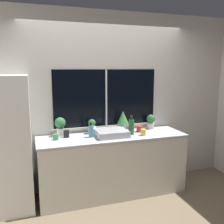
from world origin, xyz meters
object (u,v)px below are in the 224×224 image
potted_plant_far_left (60,125)px  potted_plant_center_right (123,119)px  bottle_tall (131,127)px  sink (111,133)px  mug_yellow (143,132)px  mug_green (56,137)px  refrigerator (1,145)px  potted_plant_center_left (92,126)px  soap_bottle (91,131)px  potted_plant_far_right (151,121)px  mug_black (66,134)px  mug_red (140,129)px

potted_plant_far_left → potted_plant_center_right: (0.96, -0.00, 0.03)m
bottle_tall → potted_plant_center_right: bearing=100.6°
sink → mug_yellow: (0.46, -0.12, 0.00)m
mug_green → potted_plant_far_left: bearing=65.1°
refrigerator → bottle_tall: size_ratio=6.29×
potted_plant_center_left → soap_bottle: same height
mug_yellow → potted_plant_center_right: bearing=119.1°
potted_plant_center_left → bottle_tall: bottle_tall is taller
potted_plant_far_right → mug_yellow: potted_plant_far_right is taller
sink → mug_green: 0.78m
sink → potted_plant_far_right: (0.75, 0.22, 0.08)m
potted_plant_center_left → sink: bearing=-43.5°
potted_plant_center_left → soap_bottle: size_ratio=1.00×
potted_plant_far_left → potted_plant_far_right: potted_plant_far_left is taller
sink → potted_plant_center_left: 0.32m
potted_plant_far_right → mug_black: size_ratio=2.28×
potted_plant_center_right → soap_bottle: 0.60m
sink → mug_black: size_ratio=4.60×
potted_plant_far_right → mug_yellow: size_ratio=2.49×
potted_plant_far_left → soap_bottle: 0.46m
sink → potted_plant_far_left: size_ratio=1.70×
mug_yellow → potted_plant_far_left: bearing=163.5°
potted_plant_center_left → potted_plant_far_right: 0.98m
potted_plant_far_right → potted_plant_center_left: bearing=-180.0°
potted_plant_center_left → mug_red: 0.74m
soap_bottle → mug_yellow: soap_bottle is taller
bottle_tall → refrigerator: bearing=178.4°
potted_plant_far_right → bottle_tall: (-0.44, -0.23, -0.01)m
sink → mug_yellow: bearing=-15.0°
sink → soap_bottle: bearing=176.5°
sink → mug_black: (-0.63, 0.12, 0.00)m
mug_black → mug_green: bearing=-151.7°
refrigerator → potted_plant_far_left: bearing=13.3°
potted_plant_far_right → mug_green: (-1.53, -0.18, -0.08)m
refrigerator → potted_plant_far_left: size_ratio=6.53×
soap_bottle → mug_black: bearing=163.1°
potted_plant_center_right → potted_plant_far_right: potted_plant_center_right is taller
sink → mug_red: sink is taller
mug_yellow → refrigerator: bearing=175.3°
potted_plant_far_right → mug_red: potted_plant_far_right is taller
refrigerator → sink: bearing=-1.4°
sink → potted_plant_far_left: sink is taller
potted_plant_center_left → potted_plant_center_right: potted_plant_center_right is taller
mug_green → mug_red: size_ratio=0.84×
soap_bottle → bottle_tall: size_ratio=0.76×
potted_plant_center_left → refrigerator: bearing=-171.6°
mug_red → mug_yellow: bearing=-99.5°
potted_plant_far_left → mug_yellow: potted_plant_far_left is taller
potted_plant_far_left → mug_green: potted_plant_far_left is taller
potted_plant_center_left → mug_red: size_ratio=2.27×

